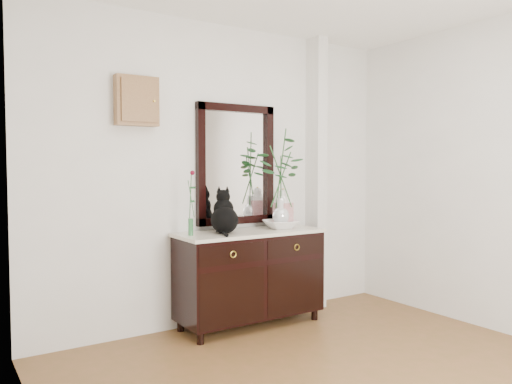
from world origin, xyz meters
TOP-DOWN VIEW (x-y plane):
  - wall_back at (0.00, 1.98)m, footprint 3.60×0.04m
  - pilaster at (1.00, 1.90)m, footprint 0.12×0.20m
  - sideboard at (0.10, 1.73)m, footprint 1.33×0.52m
  - wall_mirror at (0.10, 1.97)m, footprint 0.80×0.06m
  - key_cabinet at (-0.85, 1.94)m, footprint 0.35×0.10m
  - cat at (-0.16, 1.72)m, footprint 0.37×0.40m
  - lotus_bowl at (0.43, 1.71)m, footprint 0.37×0.37m
  - vase_branches at (0.43, 1.71)m, footprint 0.53×0.53m
  - bud_vase_rose at (-0.47, 1.75)m, footprint 0.07×0.07m
  - ginger_jar at (0.48, 1.75)m, footprint 0.17×0.17m

SIDE VIEW (x-z plane):
  - sideboard at x=0.10m, z-range 0.06..0.88m
  - lotus_bowl at x=0.43m, z-range 0.85..0.93m
  - ginger_jar at x=0.48m, z-range 0.85..1.22m
  - cat at x=-0.16m, z-range 0.85..1.23m
  - bud_vase_rose at x=-0.47m, z-range 0.85..1.40m
  - vase_branches at x=0.43m, z-range 0.87..1.78m
  - wall_back at x=0.00m, z-range 0.00..2.70m
  - pilaster at x=1.00m, z-range 0.00..2.70m
  - wall_mirror at x=0.10m, z-range 0.89..1.99m
  - key_cabinet at x=-0.85m, z-range 1.75..2.15m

